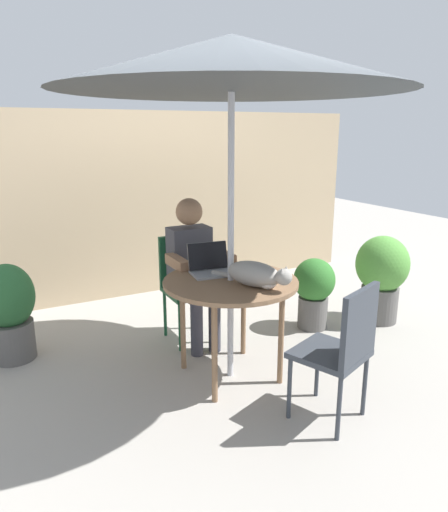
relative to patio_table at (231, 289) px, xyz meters
name	(u,v)px	position (x,y,z in m)	size (l,w,h in m)	color
ground_plane	(230,375)	(0.00, 0.00, -0.68)	(14.00, 14.00, 0.00)	gray
fence_back	(136,205)	(0.00, 2.10, 0.30)	(5.43, 0.08, 1.96)	tan
patio_table	(231,289)	(0.00, 0.00, 0.00)	(0.95, 0.95, 0.74)	brown
patio_umbrella	(231,64)	(0.00, 0.00, 1.49)	(2.28, 2.28, 2.34)	#B7B7BC
chair_occupied	(186,279)	(0.00, 0.80, -0.15)	(0.40, 0.40, 0.89)	#194C2D
chair_empty	(343,344)	(0.32, -0.82, -0.15)	(0.52, 0.52, 0.89)	#33383F
person_seated	(193,264)	(0.00, 0.64, 0.02)	(0.48, 0.48, 1.23)	#3F3F47
laptop	(210,264)	(-0.05, 0.23, 0.13)	(0.33, 0.29, 0.21)	gray
cat	(257,275)	(0.08, -0.21, 0.15)	(0.35, 0.61, 0.17)	gray
potted_plant_near_fence	(9,309)	(-1.39, 1.04, -0.26)	(0.41, 0.41, 0.78)	#595654
potted_plant_by_chair	(314,289)	(1.09, 0.42, -0.30)	(0.38, 0.38, 0.65)	#595654
potted_plant_corner	(382,274)	(1.75, 0.25, -0.21)	(0.49, 0.49, 0.82)	#595654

